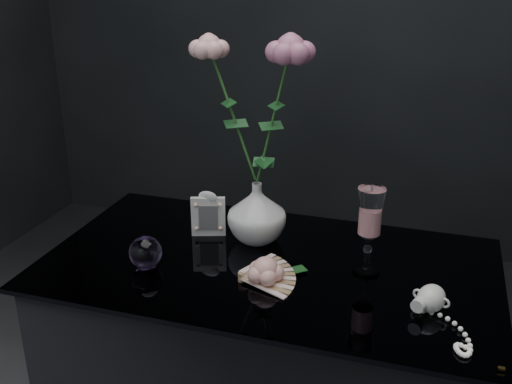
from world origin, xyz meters
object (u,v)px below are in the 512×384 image
(vase, at_px, (257,212))
(loose_rose, at_px, (265,270))
(pearl_jar, at_px, (431,297))
(wine_glass, at_px, (369,231))
(picture_frame, at_px, (208,213))
(paperweight, at_px, (146,252))

(vase, xyz_separation_m, loose_rose, (0.08, -0.19, -0.05))
(vase, height_order, pearl_jar, vase)
(wine_glass, xyz_separation_m, pearl_jar, (0.15, -0.12, -0.07))
(picture_frame, distance_m, pearl_jar, 0.59)
(paperweight, relative_size, pearl_jar, 0.38)
(wine_glass, bearing_deg, picture_frame, 170.71)
(loose_rose, xyz_separation_m, pearl_jar, (0.35, -0.00, -0.00))
(pearl_jar, bearing_deg, wine_glass, 160.65)
(pearl_jar, bearing_deg, picture_frame, -178.80)
(picture_frame, relative_size, pearl_jar, 0.60)
(wine_glass, height_order, picture_frame, wine_glass)
(vase, distance_m, paperweight, 0.29)
(wine_glass, relative_size, loose_rose, 1.13)
(picture_frame, distance_m, paperweight, 0.21)
(picture_frame, bearing_deg, pearl_jar, -36.90)
(vase, bearing_deg, wine_glass, -15.24)
(paperweight, height_order, loose_rose, paperweight)
(vase, height_order, paperweight, vase)
(wine_glass, bearing_deg, loose_rose, -150.29)
(loose_rose, bearing_deg, paperweight, 170.99)
(picture_frame, bearing_deg, vase, -13.74)
(paperweight, distance_m, loose_rose, 0.28)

